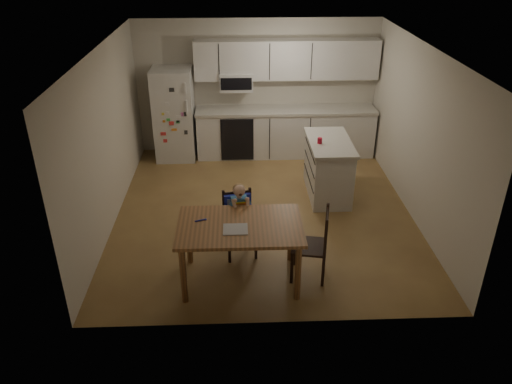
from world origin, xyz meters
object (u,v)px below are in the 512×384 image
Objects in this scene: red_cup at (320,141)px; refrigerator at (174,114)px; chair_booster at (239,211)px; chair_side at (318,240)px; dining_table at (240,232)px; kitchen_island at (328,168)px.

refrigerator is at bearing 144.75° from red_cup.
chair_booster reaches higher than chair_side.
chair_side is at bearing -98.80° from red_cup.
chair_side is at bearing 1.89° from dining_table.
refrigerator is 4.03m from dining_table.
dining_table is 0.96m from chair_side.
dining_table is 1.57× the size of chair_side.
red_cup is at bearing -154.46° from kitchen_island.
chair_booster is 1.12m from chair_side.
chair_booster is at bearing -132.20° from kitchen_island.
chair_booster reaches higher than dining_table.
dining_table is at bearing -76.67° from chair_side.
red_cup is at bearing -35.25° from refrigerator.
chair_booster is 1.10× the size of chair_side.
chair_booster is at bearing -130.02° from red_cup.
kitchen_island is at bearing -32.01° from refrigerator.
dining_table is 1.43× the size of chair_booster.
refrigerator reaches higher than kitchen_island.
kitchen_island is (2.62, -1.64, -0.38)m from refrigerator.
refrigerator is 1.79× the size of chair_side.
dining_table is (-1.45, -2.22, 0.22)m from kitchen_island.
red_cup is 0.09× the size of chair_booster.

